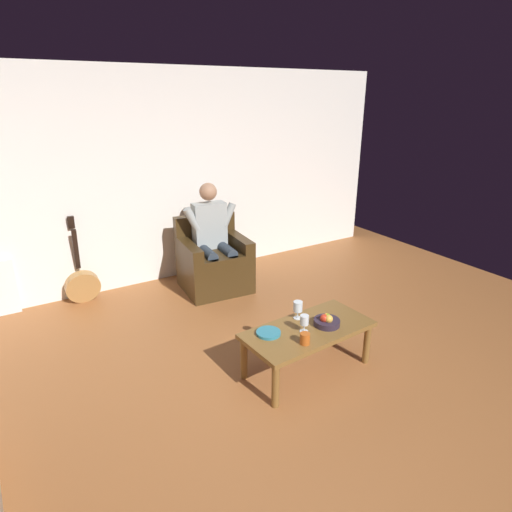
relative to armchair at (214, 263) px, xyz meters
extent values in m
plane|color=#9C5D30|center=(0.36, 2.48, -0.32)|extent=(7.39, 7.39, 0.00)
cube|color=white|center=(0.36, -0.63, 0.95)|extent=(6.47, 0.06, 2.54)
cube|color=#392811|center=(0.00, 0.03, -0.12)|extent=(0.81, 0.77, 0.39)
cube|color=#392811|center=(0.01, 0.09, 0.13)|extent=(0.54, 0.63, 0.10)
cube|color=#392811|center=(-0.31, 0.06, 0.20)|extent=(0.19, 0.72, 0.24)
cube|color=#392811|center=(0.31, 0.01, 0.20)|extent=(0.19, 0.72, 0.24)
cube|color=#392811|center=(-0.02, -0.26, 0.31)|extent=(0.76, 0.18, 0.47)
cube|color=#9FA8A6|center=(-0.01, -0.09, 0.45)|extent=(0.40, 0.21, 0.55)
sphere|color=#A87A5B|center=(-0.01, -0.09, 0.86)|extent=(0.20, 0.20, 0.20)
cylinder|color=#2F3A44|center=(-0.11, 0.12, 0.19)|extent=(0.16, 0.42, 0.13)
cylinder|color=#2F3A44|center=(-0.09, 0.33, -0.07)|extent=(0.13, 0.13, 0.49)
cylinder|color=#9FA8A6|center=(-0.23, -0.02, 0.57)|extent=(0.21, 0.11, 0.29)
cylinder|color=#2F3A44|center=(0.13, 0.10, 0.19)|extent=(0.16, 0.42, 0.13)
cylinder|color=#2F3A44|center=(0.15, 0.31, -0.07)|extent=(0.13, 0.13, 0.49)
cylinder|color=#9FA8A6|center=(0.22, -0.06, 0.57)|extent=(0.21, 0.11, 0.29)
cube|color=brown|center=(0.07, 1.93, 0.07)|extent=(1.13, 0.59, 0.04)
cylinder|color=brown|center=(-0.44, 2.11, -0.13)|extent=(0.06, 0.06, 0.37)
cylinder|color=brown|center=(0.56, 2.17, -0.13)|extent=(0.06, 0.06, 0.37)
cylinder|color=brown|center=(-0.42, 1.69, -0.13)|extent=(0.06, 0.06, 0.37)
cylinder|color=brown|center=(0.59, 1.75, -0.13)|extent=(0.06, 0.06, 0.37)
cylinder|color=#AE7D43|center=(1.44, -0.42, -0.13)|extent=(0.38, 0.17, 0.39)
cylinder|color=black|center=(1.44, -0.37, -0.11)|extent=(0.11, 0.02, 0.10)
cube|color=black|center=(1.44, -0.50, 0.29)|extent=(0.05, 0.12, 0.48)
cube|color=black|center=(1.44, -0.56, 0.59)|extent=(0.07, 0.06, 0.14)
cylinder|color=silver|center=(0.05, 1.75, 0.09)|extent=(0.07, 0.07, 0.01)
cylinder|color=silver|center=(0.05, 1.75, 0.13)|extent=(0.01, 0.01, 0.07)
cylinder|color=silver|center=(0.05, 1.75, 0.21)|extent=(0.08, 0.08, 0.09)
cylinder|color=#590C19|center=(0.05, 1.75, 0.18)|extent=(0.07, 0.07, 0.04)
cylinder|color=silver|center=(0.14, 1.96, 0.09)|extent=(0.07, 0.07, 0.01)
cylinder|color=silver|center=(0.14, 1.96, 0.13)|extent=(0.01, 0.01, 0.06)
cylinder|color=silver|center=(0.14, 1.96, 0.20)|extent=(0.07, 0.07, 0.08)
cylinder|color=#590C19|center=(0.14, 1.96, 0.18)|extent=(0.06, 0.06, 0.03)
cylinder|color=#2D2332|center=(-0.09, 1.97, 0.12)|extent=(0.22, 0.22, 0.05)
sphere|color=red|center=(-0.06, 1.97, 0.16)|extent=(0.07, 0.07, 0.07)
sphere|color=gold|center=(-0.09, 2.00, 0.16)|extent=(0.07, 0.07, 0.07)
sphere|color=olive|center=(-0.09, 1.97, 0.16)|extent=(0.07, 0.07, 0.07)
sphere|color=gold|center=(-0.09, 1.97, 0.16)|extent=(0.07, 0.07, 0.07)
cylinder|color=teal|center=(0.41, 1.84, 0.10)|extent=(0.20, 0.20, 0.02)
cylinder|color=#BB561B|center=(0.24, 2.10, 0.14)|extent=(0.08, 0.08, 0.09)
camera|label=1|loc=(2.06, 4.35, 1.91)|focal=30.00mm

